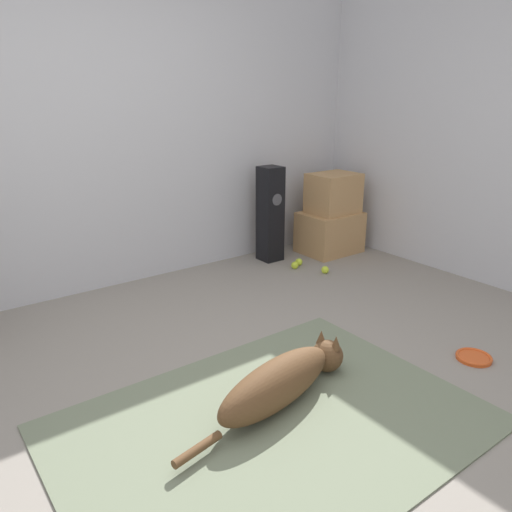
{
  "coord_description": "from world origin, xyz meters",
  "views": [
    {
      "loc": [
        -1.25,
        -1.68,
        1.53
      ],
      "look_at": [
        0.68,
        0.9,
        0.45
      ],
      "focal_mm": 35.0,
      "sensor_mm": 36.0,
      "label": 1
    }
  ],
  "objects_px": {
    "cardboard_box_upper": "(333,193)",
    "cardboard_box_lower": "(330,232)",
    "floor_speaker": "(270,214)",
    "dog": "(283,380)",
    "tennis_ball_by_boxes": "(325,270)",
    "tennis_ball_loose_on_carpet": "(295,265)",
    "tennis_ball_near_speaker": "(299,262)",
    "frisbee": "(474,357)"
  },
  "relations": [
    {
      "from": "cardboard_box_lower",
      "to": "tennis_ball_near_speaker",
      "type": "bearing_deg",
      "value": -165.44
    },
    {
      "from": "cardboard_box_lower",
      "to": "tennis_ball_near_speaker",
      "type": "relative_size",
      "value": 8.45
    },
    {
      "from": "tennis_ball_by_boxes",
      "to": "tennis_ball_loose_on_carpet",
      "type": "relative_size",
      "value": 1.0
    },
    {
      "from": "cardboard_box_upper",
      "to": "frisbee",
      "type": "bearing_deg",
      "value": -111.64
    },
    {
      "from": "frisbee",
      "to": "cardboard_box_lower",
      "type": "xyz_separation_m",
      "value": [
        0.78,
        2.01,
        0.18
      ]
    },
    {
      "from": "cardboard_box_upper",
      "to": "tennis_ball_by_boxes",
      "type": "bearing_deg",
      "value": -139.03
    },
    {
      "from": "dog",
      "to": "cardboard_box_upper",
      "type": "xyz_separation_m",
      "value": [
        1.99,
        1.66,
        0.45
      ]
    },
    {
      "from": "tennis_ball_near_speaker",
      "to": "dog",
      "type": "bearing_deg",
      "value": -133.59
    },
    {
      "from": "floor_speaker",
      "to": "tennis_ball_near_speaker",
      "type": "distance_m",
      "value": 0.51
    },
    {
      "from": "cardboard_box_lower",
      "to": "cardboard_box_upper",
      "type": "xyz_separation_m",
      "value": [
        0.02,
        -0.01,
        0.39
      ]
    },
    {
      "from": "tennis_ball_near_speaker",
      "to": "cardboard_box_lower",
      "type": "bearing_deg",
      "value": 14.56
    },
    {
      "from": "cardboard_box_lower",
      "to": "cardboard_box_upper",
      "type": "height_order",
      "value": "cardboard_box_upper"
    },
    {
      "from": "dog",
      "to": "tennis_ball_near_speaker",
      "type": "xyz_separation_m",
      "value": [
        1.46,
        1.53,
        -0.1
      ]
    },
    {
      "from": "dog",
      "to": "tennis_ball_by_boxes",
      "type": "xyz_separation_m",
      "value": [
        1.51,
        1.24,
        -0.1
      ]
    },
    {
      "from": "cardboard_box_upper",
      "to": "cardboard_box_lower",
      "type": "bearing_deg",
      "value": 160.9
    },
    {
      "from": "tennis_ball_by_boxes",
      "to": "tennis_ball_loose_on_carpet",
      "type": "distance_m",
      "value": 0.28
    },
    {
      "from": "floor_speaker",
      "to": "tennis_ball_by_boxes",
      "type": "height_order",
      "value": "floor_speaker"
    },
    {
      "from": "floor_speaker",
      "to": "tennis_ball_by_boxes",
      "type": "relative_size",
      "value": 13.26
    },
    {
      "from": "tennis_ball_by_boxes",
      "to": "tennis_ball_near_speaker",
      "type": "xyz_separation_m",
      "value": [
        -0.05,
        0.29,
        0.0
      ]
    },
    {
      "from": "floor_speaker",
      "to": "tennis_ball_by_boxes",
      "type": "distance_m",
      "value": 0.73
    },
    {
      "from": "dog",
      "to": "tennis_ball_by_boxes",
      "type": "bearing_deg",
      "value": 39.46
    },
    {
      "from": "frisbee",
      "to": "cardboard_box_lower",
      "type": "relative_size",
      "value": 0.37
    },
    {
      "from": "cardboard_box_upper",
      "to": "tennis_ball_by_boxes",
      "type": "height_order",
      "value": "cardboard_box_upper"
    },
    {
      "from": "dog",
      "to": "cardboard_box_lower",
      "type": "bearing_deg",
      "value": 40.21
    },
    {
      "from": "floor_speaker",
      "to": "frisbee",
      "type": "bearing_deg",
      "value": -94.26
    },
    {
      "from": "dog",
      "to": "tennis_ball_by_boxes",
      "type": "distance_m",
      "value": 1.95
    },
    {
      "from": "floor_speaker",
      "to": "tennis_ball_by_boxes",
      "type": "bearing_deg",
      "value": -75.7
    },
    {
      "from": "cardboard_box_lower",
      "to": "tennis_ball_near_speaker",
      "type": "xyz_separation_m",
      "value": [
        -0.51,
        -0.13,
        -0.16
      ]
    },
    {
      "from": "cardboard_box_upper",
      "to": "tennis_ball_near_speaker",
      "type": "height_order",
      "value": "cardboard_box_upper"
    },
    {
      "from": "tennis_ball_loose_on_carpet",
      "to": "tennis_ball_by_boxes",
      "type": "bearing_deg",
      "value": -61.83
    },
    {
      "from": "tennis_ball_near_speaker",
      "to": "tennis_ball_loose_on_carpet",
      "type": "bearing_deg",
      "value": -153.26
    },
    {
      "from": "tennis_ball_by_boxes",
      "to": "tennis_ball_loose_on_carpet",
      "type": "xyz_separation_m",
      "value": [
        -0.13,
        0.25,
        0.0
      ]
    },
    {
      "from": "tennis_ball_by_boxes",
      "to": "tennis_ball_near_speaker",
      "type": "bearing_deg",
      "value": 98.84
    },
    {
      "from": "dog",
      "to": "cardboard_box_upper",
      "type": "distance_m",
      "value": 2.63
    },
    {
      "from": "cardboard_box_lower",
      "to": "tennis_ball_loose_on_carpet",
      "type": "height_order",
      "value": "cardboard_box_lower"
    },
    {
      "from": "dog",
      "to": "floor_speaker",
      "type": "distance_m",
      "value": 2.3
    },
    {
      "from": "dog",
      "to": "cardboard_box_lower",
      "type": "distance_m",
      "value": 2.58
    },
    {
      "from": "cardboard_box_lower",
      "to": "floor_speaker",
      "type": "relative_size",
      "value": 0.64
    },
    {
      "from": "frisbee",
      "to": "cardboard_box_upper",
      "type": "bearing_deg",
      "value": 68.36
    },
    {
      "from": "floor_speaker",
      "to": "dog",
      "type": "bearing_deg",
      "value": -126.53
    },
    {
      "from": "frisbee",
      "to": "tennis_ball_near_speaker",
      "type": "xyz_separation_m",
      "value": [
        0.27,
        1.88,
        0.02
      ]
    },
    {
      "from": "frisbee",
      "to": "floor_speaker",
      "type": "relative_size",
      "value": 0.24
    }
  ]
}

